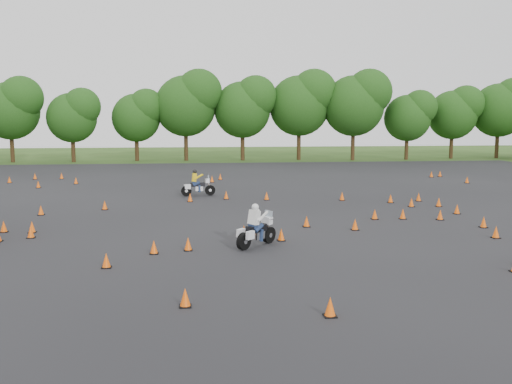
# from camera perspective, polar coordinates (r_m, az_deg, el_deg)

# --- Properties ---
(ground) EXTENTS (140.00, 140.00, 0.00)m
(ground) POSITION_cam_1_polar(r_m,az_deg,el_deg) (22.89, 1.15, -4.26)
(ground) COLOR #2D5119
(ground) RESTS_ON ground
(asphalt_pad) EXTENTS (62.00, 62.00, 0.00)m
(asphalt_pad) POSITION_cam_1_polar(r_m,az_deg,el_deg) (28.75, -0.46, -1.85)
(asphalt_pad) COLOR black
(asphalt_pad) RESTS_ON ground
(treeline) EXTENTS (86.93, 32.56, 10.42)m
(treeline) POSITION_cam_1_polar(r_m,az_deg,el_deg) (57.63, -0.36, 7.42)
(treeline) COLOR #1E4614
(treeline) RESTS_ON ground
(traffic_cones) EXTENTS (36.16, 32.88, 0.45)m
(traffic_cones) POSITION_cam_1_polar(r_m,az_deg,el_deg) (27.48, -0.14, -1.81)
(traffic_cones) COLOR #FE5C0A
(traffic_cones) RESTS_ON asphalt_pad
(rider_yellow) EXTENTS (2.11, 0.89, 1.58)m
(rider_yellow) POSITION_cam_1_polar(r_m,az_deg,el_deg) (34.21, -5.80, 0.93)
(rider_yellow) COLOR gold
(rider_yellow) RESTS_ON ground
(rider_white) EXTENTS (1.92, 1.90, 1.60)m
(rider_white) POSITION_cam_1_polar(r_m,az_deg,el_deg) (20.61, 0.02, -3.29)
(rider_white) COLOR silver
(rider_white) RESTS_ON ground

